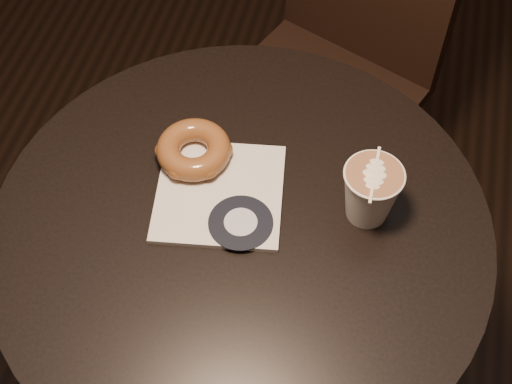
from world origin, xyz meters
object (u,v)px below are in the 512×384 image
Objects in this scene: pastry_bag at (220,193)px; latte_cup at (370,194)px; doughnut at (194,150)px; cafe_table at (243,288)px; chair at (342,41)px.

latte_cup is (0.21, 0.02, 0.04)m from pastry_bag.
pastry_bag is 1.95× the size of latte_cup.
doughnut is (-0.05, 0.05, 0.02)m from pastry_bag.
doughnut is 1.20× the size of latte_cup.
pastry_bag is 0.08m from doughnut.
cafe_table is 0.26m from doughnut.
chair reaches higher than latte_cup.
latte_cup is (0.10, -0.56, 0.26)m from chair.
chair is 8.85× the size of doughnut.
chair is 0.60m from doughnut.
cafe_table is 0.78× the size of chair.
chair reaches higher than cafe_table.
chair is 10.58× the size of latte_cup.
doughnut reaches higher than cafe_table.
chair is 0.63m from latte_cup.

